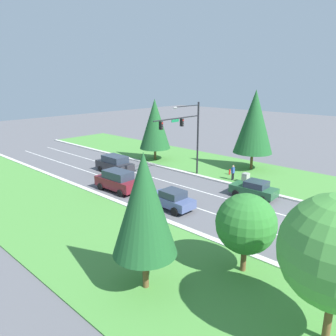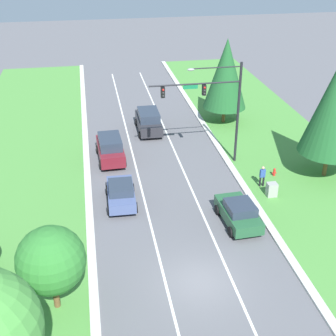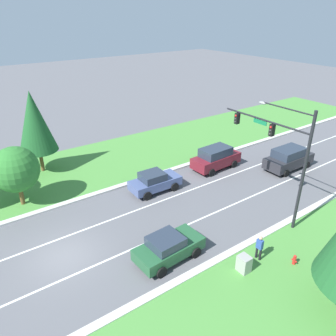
{
  "view_description": "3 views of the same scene",
  "coord_description": "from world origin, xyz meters",
  "px_view_note": "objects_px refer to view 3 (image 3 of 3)",
  "views": [
    {
      "loc": [
        -22.51,
        -8.72,
        10.74
      ],
      "look_at": [
        1.11,
        13.38,
        1.8
      ],
      "focal_mm": 35.0,
      "sensor_mm": 36.0,
      "label": 1
    },
    {
      "loc": [
        -5.1,
        -18.97,
        17.22
      ],
      "look_at": [
        0.26,
        10.97,
        1.3
      ],
      "focal_mm": 50.0,
      "sensor_mm": 36.0,
      "label": 2
    },
    {
      "loc": [
        16.15,
        -3.84,
        13.46
      ],
      "look_at": [
        -2.61,
        9.51,
        2.18
      ],
      "focal_mm": 35.0,
      "sensor_mm": 36.0,
      "label": 3
    }
  ],
  "objects_px": {
    "oak_far_left_tree": "(16,170)",
    "charcoal_suv": "(289,158)",
    "fire_hydrant": "(294,260)",
    "forest_sedan": "(168,247)",
    "burgundy_suv": "(216,158)",
    "pedestrian": "(259,247)",
    "slate_blue_sedan": "(155,182)",
    "utility_cabinet": "(244,264)",
    "traffic_signal_mast": "(281,145)",
    "conifer_mid_left_tree": "(34,122)"
  },
  "relations": [
    {
      "from": "traffic_signal_mast",
      "to": "charcoal_suv",
      "type": "height_order",
      "value": "traffic_signal_mast"
    },
    {
      "from": "burgundy_suv",
      "to": "oak_far_left_tree",
      "type": "height_order",
      "value": "oak_far_left_tree"
    },
    {
      "from": "burgundy_suv",
      "to": "fire_hydrant",
      "type": "xyz_separation_m",
      "value": [
        12.13,
        -5.05,
        -0.72
      ]
    },
    {
      "from": "oak_far_left_tree",
      "to": "charcoal_suv",
      "type": "bearing_deg",
      "value": 70.38
    },
    {
      "from": "conifer_mid_left_tree",
      "to": "charcoal_suv",
      "type": "bearing_deg",
      "value": 56.1
    },
    {
      "from": "slate_blue_sedan",
      "to": "utility_cabinet",
      "type": "relative_size",
      "value": 3.91
    },
    {
      "from": "burgundy_suv",
      "to": "pedestrian",
      "type": "height_order",
      "value": "burgundy_suv"
    },
    {
      "from": "traffic_signal_mast",
      "to": "fire_hydrant",
      "type": "distance_m",
      "value": 7.21
    },
    {
      "from": "utility_cabinet",
      "to": "pedestrian",
      "type": "distance_m",
      "value": 1.52
    },
    {
      "from": "burgundy_suv",
      "to": "pedestrian",
      "type": "bearing_deg",
      "value": -33.37
    },
    {
      "from": "slate_blue_sedan",
      "to": "burgundy_suv",
      "type": "relative_size",
      "value": 0.87
    },
    {
      "from": "forest_sedan",
      "to": "pedestrian",
      "type": "relative_size",
      "value": 2.53
    },
    {
      "from": "traffic_signal_mast",
      "to": "utility_cabinet",
      "type": "height_order",
      "value": "traffic_signal_mast"
    },
    {
      "from": "slate_blue_sedan",
      "to": "charcoal_suv",
      "type": "bearing_deg",
      "value": 74.99
    },
    {
      "from": "oak_far_left_tree",
      "to": "conifer_mid_left_tree",
      "type": "xyz_separation_m",
      "value": [
        -4.86,
        2.94,
        1.74
      ]
    },
    {
      "from": "oak_far_left_tree",
      "to": "burgundy_suv",
      "type": "bearing_deg",
      "value": 76.76
    },
    {
      "from": "pedestrian",
      "to": "slate_blue_sedan",
      "type": "bearing_deg",
      "value": 1.02
    },
    {
      "from": "slate_blue_sedan",
      "to": "forest_sedan",
      "type": "relative_size",
      "value": 0.99
    },
    {
      "from": "burgundy_suv",
      "to": "utility_cabinet",
      "type": "height_order",
      "value": "burgundy_suv"
    },
    {
      "from": "oak_far_left_tree",
      "to": "slate_blue_sedan",
      "type": "bearing_deg",
      "value": 66.41
    },
    {
      "from": "slate_blue_sedan",
      "to": "utility_cabinet",
      "type": "bearing_deg",
      "value": -3.64
    },
    {
      "from": "utility_cabinet",
      "to": "oak_far_left_tree",
      "type": "height_order",
      "value": "oak_far_left_tree"
    },
    {
      "from": "forest_sedan",
      "to": "burgundy_suv",
      "type": "distance_m",
      "value": 13.02
    },
    {
      "from": "burgundy_suv",
      "to": "utility_cabinet",
      "type": "relative_size",
      "value": 4.47
    },
    {
      "from": "forest_sedan",
      "to": "charcoal_suv",
      "type": "height_order",
      "value": "charcoal_suv"
    },
    {
      "from": "conifer_mid_left_tree",
      "to": "burgundy_suv",
      "type": "bearing_deg",
      "value": 56.83
    },
    {
      "from": "charcoal_suv",
      "to": "pedestrian",
      "type": "bearing_deg",
      "value": -59.93
    },
    {
      "from": "forest_sedan",
      "to": "fire_hydrant",
      "type": "distance_m",
      "value": 7.33
    },
    {
      "from": "utility_cabinet",
      "to": "fire_hydrant",
      "type": "bearing_deg",
      "value": 64.81
    },
    {
      "from": "burgundy_suv",
      "to": "utility_cabinet",
      "type": "bearing_deg",
      "value": -38.28
    },
    {
      "from": "forest_sedan",
      "to": "charcoal_suv",
      "type": "xyz_separation_m",
      "value": [
        -3.54,
        16.13,
        0.2
      ]
    },
    {
      "from": "utility_cabinet",
      "to": "conifer_mid_left_tree",
      "type": "bearing_deg",
      "value": -164.48
    },
    {
      "from": "oak_far_left_tree",
      "to": "pedestrian",
      "type": "bearing_deg",
      "value": 34.21
    },
    {
      "from": "slate_blue_sedan",
      "to": "conifer_mid_left_tree",
      "type": "xyz_separation_m",
      "value": [
        -8.92,
        -6.36,
        3.86
      ]
    },
    {
      "from": "forest_sedan",
      "to": "burgundy_suv",
      "type": "relative_size",
      "value": 0.89
    },
    {
      "from": "slate_blue_sedan",
      "to": "conifer_mid_left_tree",
      "type": "distance_m",
      "value": 11.62
    },
    {
      "from": "charcoal_suv",
      "to": "pedestrian",
      "type": "xyz_separation_m",
      "value": [
        6.7,
        -11.86,
        -0.09
      ]
    },
    {
      "from": "pedestrian",
      "to": "conifer_mid_left_tree",
      "type": "bearing_deg",
      "value": 17.81
    },
    {
      "from": "forest_sedan",
      "to": "fire_hydrant",
      "type": "height_order",
      "value": "forest_sedan"
    },
    {
      "from": "forest_sedan",
      "to": "burgundy_suv",
      "type": "bearing_deg",
      "value": 121.89
    },
    {
      "from": "fire_hydrant",
      "to": "charcoal_suv",
      "type": "bearing_deg",
      "value": 128.04
    },
    {
      "from": "burgundy_suv",
      "to": "conifer_mid_left_tree",
      "type": "xyz_separation_m",
      "value": [
        -8.67,
        -13.27,
        3.66
      ]
    },
    {
      "from": "charcoal_suv",
      "to": "pedestrian",
      "type": "distance_m",
      "value": 13.62
    },
    {
      "from": "traffic_signal_mast",
      "to": "utility_cabinet",
      "type": "xyz_separation_m",
      "value": [
        2.83,
        -5.79,
        -4.88
      ]
    },
    {
      "from": "charcoal_suv",
      "to": "burgundy_suv",
      "type": "bearing_deg",
      "value": -125.03
    },
    {
      "from": "charcoal_suv",
      "to": "fire_hydrant",
      "type": "distance_m",
      "value": 13.35
    },
    {
      "from": "charcoal_suv",
      "to": "fire_hydrant",
      "type": "xyz_separation_m",
      "value": [
        8.22,
        -10.5,
        -0.68
      ]
    },
    {
      "from": "traffic_signal_mast",
      "to": "conifer_mid_left_tree",
      "type": "relative_size",
      "value": 1.11
    },
    {
      "from": "slate_blue_sedan",
      "to": "conifer_mid_left_tree",
      "type": "bearing_deg",
      "value": -143.05
    },
    {
      "from": "traffic_signal_mast",
      "to": "utility_cabinet",
      "type": "distance_m",
      "value": 8.09
    }
  ]
}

